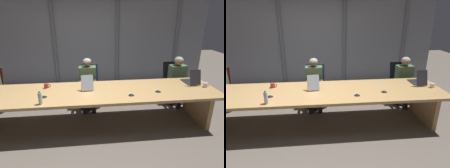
# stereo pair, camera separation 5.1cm
# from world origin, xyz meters

# --- Properties ---
(ground_plane) EXTENTS (14.52, 14.52, 0.00)m
(ground_plane) POSITION_xyz_m (0.00, 0.00, 0.00)
(ground_plane) COLOR #6B6056
(conference_table) EXTENTS (5.01, 1.13, 0.73)m
(conference_table) POSITION_xyz_m (0.00, 0.00, 0.61)
(conference_table) COLOR tan
(conference_table) RESTS_ON ground_plane
(curtain_backdrop) EXTENTS (7.26, 0.17, 2.95)m
(curtain_backdrop) POSITION_xyz_m (-0.00, 2.44, 1.48)
(curtain_backdrop) COLOR gray
(curtain_backdrop) RESTS_ON ground_plane
(laptop_left_mid) EXTENTS (0.26, 0.46, 0.29)m
(laptop_left_mid) POSITION_xyz_m (-0.01, 0.21, 0.79)
(laptop_left_mid) COLOR #A8ADB7
(laptop_left_mid) RESTS_ON conference_table
(laptop_center) EXTENTS (0.24, 0.44, 0.32)m
(laptop_center) POSITION_xyz_m (2.16, 0.21, 0.79)
(laptop_center) COLOR #2D2D33
(laptop_center) RESTS_ON conference_table
(office_chair_left_mid) EXTENTS (0.60, 0.60, 0.97)m
(office_chair_left_mid) POSITION_xyz_m (0.02, 0.94, 0.36)
(office_chair_left_mid) COLOR navy
(office_chair_left_mid) RESTS_ON ground_plane
(office_chair_center) EXTENTS (0.60, 0.60, 0.97)m
(office_chair_center) POSITION_xyz_m (2.13, 0.94, 0.36)
(office_chair_center) COLOR black
(office_chair_center) RESTS_ON ground_plane
(person_left_mid) EXTENTS (0.40, 0.55, 1.17)m
(person_left_mid) POSITION_xyz_m (0.00, 0.78, 0.66)
(person_left_mid) COLOR #4C6B4C
(person_left_mid) RESTS_ON ground_plane
(person_center) EXTENTS (0.43, 0.57, 1.15)m
(person_center) POSITION_xyz_m (2.17, 0.78, 0.66)
(person_center) COLOR #4C6B4C
(person_center) RESTS_ON ground_plane
(water_bottle_primary) EXTENTS (0.07, 0.07, 0.23)m
(water_bottle_primary) POSITION_xyz_m (-0.76, -0.44, 0.83)
(water_bottle_primary) COLOR silver
(water_bottle_primary) RESTS_ON conference_table
(coffee_mug_near) EXTENTS (0.12, 0.08, 0.09)m
(coffee_mug_near) POSITION_xyz_m (2.35, -0.03, 0.77)
(coffee_mug_near) COLOR white
(coffee_mug_near) RESTS_ON conference_table
(coffee_mug_far) EXTENTS (0.13, 0.09, 0.09)m
(coffee_mug_far) POSITION_xyz_m (-0.81, 0.28, 0.77)
(coffee_mug_far) COLOR #B2332D
(coffee_mug_far) RESTS_ON conference_table
(conference_mic_left_side) EXTENTS (0.11, 0.11, 0.03)m
(conference_mic_left_side) POSITION_xyz_m (0.79, -0.27, 0.75)
(conference_mic_left_side) COLOR black
(conference_mic_left_side) RESTS_ON conference_table
(conference_mic_middle) EXTENTS (0.11, 0.11, 0.03)m
(conference_mic_middle) POSITION_xyz_m (1.32, -0.17, 0.75)
(conference_mic_middle) COLOR black
(conference_mic_middle) RESTS_ON conference_table
(conference_mic_right_side) EXTENTS (0.11, 0.11, 0.03)m
(conference_mic_right_side) POSITION_xyz_m (-0.77, -0.17, 0.75)
(conference_mic_right_side) COLOR black
(conference_mic_right_side) RESTS_ON conference_table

